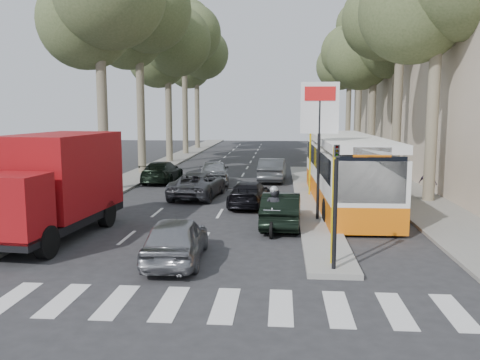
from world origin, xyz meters
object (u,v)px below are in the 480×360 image
object	(u,v)px
city_bus	(345,169)
motorcycle	(274,211)
silver_hatchback	(176,239)
red_truck	(53,184)
dark_hatchback	(281,209)

from	to	relation	value
city_bus	motorcycle	size ratio (longest dim) A/B	6.10
silver_hatchback	city_bus	xyz separation A→B (m)	(6.15, 9.58, 1.06)
red_truck	motorcycle	distance (m)	7.99
red_truck	motorcycle	xyz separation A→B (m)	(7.80, 1.32, -1.13)
red_truck	city_bus	xyz separation A→B (m)	(11.08, 6.99, -0.18)
motorcycle	silver_hatchback	bearing A→B (deg)	-121.89
silver_hatchback	dark_hatchback	distance (m)	5.85
dark_hatchback	red_truck	world-z (taller)	red_truck
city_bus	motorcycle	xyz separation A→B (m)	(-3.28, -5.67, -0.95)
silver_hatchback	dark_hatchback	size ratio (longest dim) A/B	1.00
city_bus	red_truck	bearing A→B (deg)	-148.76
dark_hatchback	motorcycle	xyz separation A→B (m)	(-0.28, -1.03, 0.13)
silver_hatchback	red_truck	world-z (taller)	red_truck
dark_hatchback	motorcycle	world-z (taller)	motorcycle
city_bus	dark_hatchback	bearing A→B (deg)	-123.88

